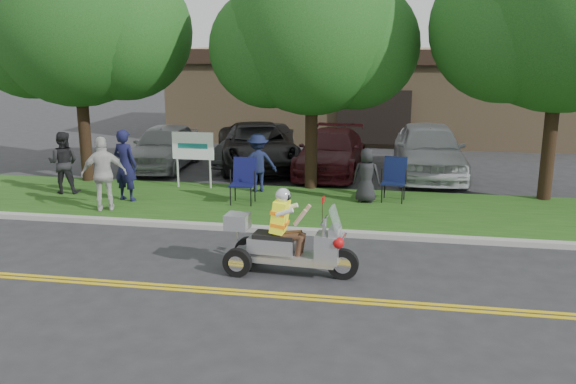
% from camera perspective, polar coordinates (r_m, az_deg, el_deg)
% --- Properties ---
extents(ground, '(120.00, 120.00, 0.00)m').
position_cam_1_polar(ground, '(11.46, -5.44, -8.28)').
color(ground, '#28282B').
rests_on(ground, ground).
extents(centerline_near, '(60.00, 0.10, 0.01)m').
position_cam_1_polar(centerline_near, '(10.94, -6.25, -9.37)').
color(centerline_near, gold).
rests_on(centerline_near, ground).
extents(centerline_far, '(60.00, 0.10, 0.01)m').
position_cam_1_polar(centerline_far, '(11.08, -6.02, -9.05)').
color(centerline_far, gold).
rests_on(centerline_far, ground).
extents(curb, '(60.00, 0.25, 0.12)m').
position_cam_1_polar(curb, '(14.22, -2.18, -3.50)').
color(curb, '#A8A89E').
rests_on(curb, ground).
extents(grass_verge, '(60.00, 4.00, 0.10)m').
position_cam_1_polar(grass_verge, '(16.25, -0.58, -1.28)').
color(grass_verge, '#1D4612').
rests_on(grass_verge, ground).
extents(commercial_building, '(18.00, 8.20, 4.00)m').
position_cam_1_polar(commercial_building, '(29.29, 8.38, 9.27)').
color(commercial_building, '#9E7F5B').
rests_on(commercial_building, ground).
extents(tree_left, '(6.62, 5.40, 7.78)m').
position_cam_1_polar(tree_left, '(19.61, -19.03, 14.76)').
color(tree_left, '#332114').
rests_on(tree_left, ground).
extents(tree_mid, '(5.88, 4.80, 7.05)m').
position_cam_1_polar(tree_mid, '(17.60, 2.47, 14.30)').
color(tree_mid, '#332114').
rests_on(tree_mid, ground).
extents(tree_right, '(6.86, 5.60, 8.07)m').
position_cam_1_polar(tree_right, '(17.75, 24.50, 15.02)').
color(tree_right, '#332114').
rests_on(tree_right, ground).
extents(business_sign, '(1.25, 0.06, 1.75)m').
position_cam_1_polar(business_sign, '(18.04, -8.87, 4.00)').
color(business_sign, silver).
rests_on(business_sign, ground).
extents(trike_scooter, '(2.57, 0.88, 1.68)m').
position_cam_1_polar(trike_scooter, '(11.54, -0.31, -4.92)').
color(trike_scooter, black).
rests_on(trike_scooter, ground).
extents(lawn_chair_a, '(0.64, 0.66, 1.20)m').
position_cam_1_polar(lawn_chair_a, '(16.29, -4.16, 1.35)').
color(lawn_chair_a, black).
rests_on(lawn_chair_a, grass_verge).
extents(lawn_chair_b, '(0.69, 0.71, 1.17)m').
position_cam_1_polar(lawn_chair_b, '(16.73, 9.93, 1.46)').
color(lawn_chair_b, black).
rests_on(lawn_chair_b, grass_verge).
extents(spectator_adult_left, '(0.80, 0.63, 1.94)m').
position_cam_1_polar(spectator_adult_left, '(16.97, -14.98, 2.45)').
color(spectator_adult_left, '#141539').
rests_on(spectator_adult_left, grass_verge).
extents(spectator_adult_mid, '(0.97, 0.82, 1.76)m').
position_cam_1_polar(spectator_adult_mid, '(18.35, -20.28, 2.60)').
color(spectator_adult_mid, black).
rests_on(spectator_adult_mid, grass_verge).
extents(spectator_adult_right, '(1.20, 0.89, 1.90)m').
position_cam_1_polar(spectator_adult_right, '(16.10, -16.84, 1.63)').
color(spectator_adult_right, beige).
rests_on(spectator_adult_right, grass_verge).
extents(spectator_chair_a, '(1.23, 0.95, 1.67)m').
position_cam_1_polar(spectator_chair_a, '(17.46, -2.83, 2.76)').
color(spectator_chair_a, '#161C3D').
rests_on(spectator_chair_a, grass_verge).
extents(spectator_chair_b, '(0.76, 0.54, 1.47)m').
position_cam_1_polar(spectator_chair_b, '(16.40, 7.34, 1.57)').
color(spectator_chair_b, black).
rests_on(spectator_chair_b, grass_verge).
extents(parked_car_far_left, '(2.05, 4.58, 1.53)m').
position_cam_1_polar(parked_car_far_left, '(21.68, -11.50, 4.22)').
color(parked_car_far_left, '#979A9E').
rests_on(parked_car_far_left, ground).
extents(parked_car_left, '(2.07, 4.52, 1.44)m').
position_cam_1_polar(parked_car_left, '(21.82, -3.07, 4.42)').
color(parked_car_left, '#29292B').
rests_on(parked_car_left, ground).
extents(parked_car_mid, '(4.14, 6.05, 1.54)m').
position_cam_1_polar(parked_car_mid, '(21.34, -2.92, 4.34)').
color(parked_car_mid, black).
rests_on(parked_car_mid, ground).
extents(parked_car_right, '(2.19, 4.98, 1.42)m').
position_cam_1_polar(parked_car_right, '(20.49, 4.03, 3.76)').
color(parked_car_right, '#481016').
rests_on(parked_car_right, ground).
extents(parked_car_far_right, '(2.40, 5.34, 1.78)m').
position_cam_1_polar(parked_car_far_right, '(20.33, 13.04, 3.86)').
color(parked_car_far_right, silver).
rests_on(parked_car_far_right, ground).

